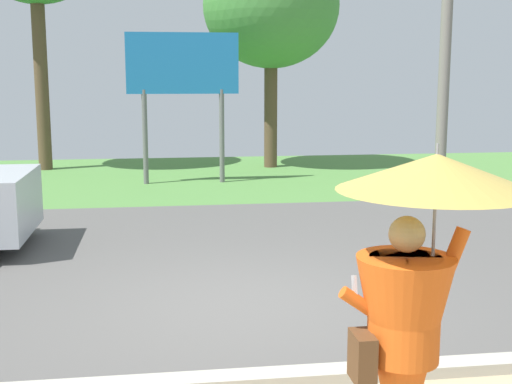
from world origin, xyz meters
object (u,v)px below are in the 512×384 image
Objects in this scene: monk_pedestrian at (413,299)px; utility_pole at (447,11)px; tree_left_far at (271,7)px; roadside_billboard at (183,74)px.

utility_pole reaches higher than monk_pedestrian.
tree_left_far is (1.57, 14.92, 3.17)m from monk_pedestrian.
roadside_billboard reaches higher than monk_pedestrian.
monk_pedestrian is 12.47m from roadside_billboard.
utility_pole is (4.53, 10.23, 2.66)m from monk_pedestrian.
monk_pedestrian is 0.61× the size of roadside_billboard.
roadside_billboard is at bearing -134.27° from tree_left_far.
utility_pole is 5.57m from tree_left_far.
monk_pedestrian is 15.33m from tree_left_far.
utility_pole reaches higher than tree_left_far.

